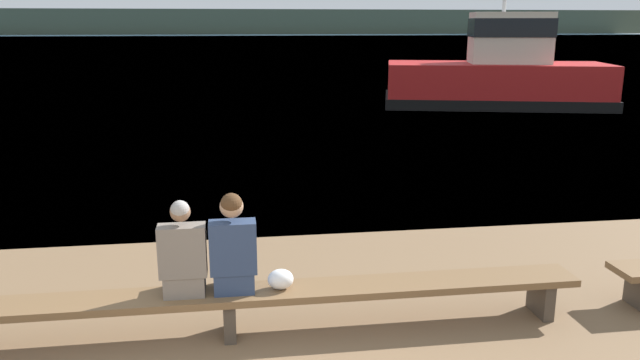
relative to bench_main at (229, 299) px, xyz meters
The scene contains 7 objects.
water_surface 122.93m from the bench_main, 90.08° to the left, with size 240.00×240.00×0.00m, color #426B8E.
far_shoreline 184.84m from the bench_main, 90.05° to the left, with size 600.00×12.00×7.00m, color #384233.
bench_main is the anchor object (origin of this frame).
person_left 0.64m from the bench_main, behind, with size 0.45×0.38×0.97m.
person_right 0.53m from the bench_main, ahead, with size 0.45×0.39×1.02m.
shopping_bag 0.55m from the bench_main, ahead, with size 0.26×0.21×0.21m.
tugboat_red 19.50m from the bench_main, 58.72° to the left, with size 8.79×5.27×6.79m.
Camera 1 is at (0.25, -3.46, 3.06)m, focal length 35.00 mm.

